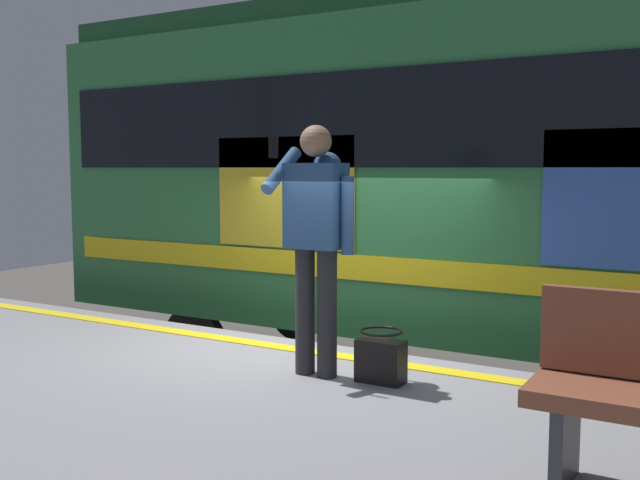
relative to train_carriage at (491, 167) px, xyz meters
The scene contains 7 objects.
ground_plane 3.58m from the train_carriage, 70.83° to the left, with size 26.00×26.00×0.00m, color #4C4742.
safety_line 3.11m from the train_carriage, 72.88° to the left, with size 16.99×0.16×0.01m, color yellow.
track_rail_near 2.74m from the train_carriage, 41.38° to the left, with size 22.54×0.08×0.16m, color slate.
track_rail_far 2.75m from the train_carriage, 41.86° to the right, with size 22.54×0.08×0.16m, color slate.
train_carriage is the anchor object (origin of this frame).
passenger 3.19m from the train_carriage, 85.47° to the left, with size 0.57×0.55×1.75m.
handbag 3.36m from the train_carriage, 94.11° to the left, with size 0.32×0.30×0.36m.
Camera 1 is at (-3.13, 5.16, 2.59)m, focal length 40.89 mm.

